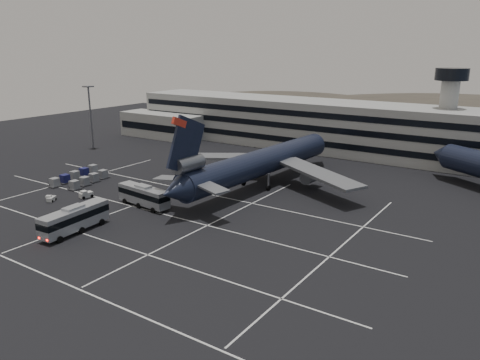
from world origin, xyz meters
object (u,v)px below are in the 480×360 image
tug_a (86,194)px  uld_cluster (81,177)px  trijet_main (260,163)px  bus_near (74,218)px  bus_far (144,195)px

tug_a → uld_cluster: bearing=156.7°
trijet_main → bus_near: bearing=-103.0°
uld_cluster → bus_near: bearing=-39.6°
bus_far → uld_cluster: (-24.11, 4.52, -1.32)m
bus_near → tug_a: 18.47m
trijet_main → tug_a: trijet_main is taller
bus_near → bus_far: (0.09, 15.32, -0.12)m
trijet_main → tug_a: (-24.50, -26.25, -4.55)m
tug_a → uld_cluster: size_ratio=0.18×
bus_far → tug_a: bus_far is taller
trijet_main → tug_a: bearing=-130.1°
trijet_main → uld_cluster: trijet_main is taller
bus_near → uld_cluster: size_ratio=0.83×
bus_near → tug_a: bearing=132.4°
trijet_main → bus_far: (-11.01, -23.53, -2.97)m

